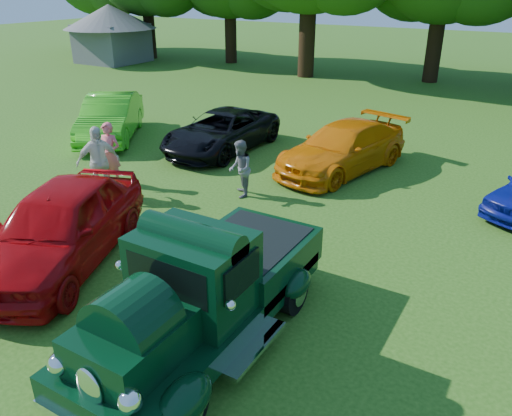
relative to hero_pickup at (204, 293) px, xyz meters
The scene contains 10 objects.
ground 1.96m from the hero_pickup, 162.66° to the left, with size 120.00×120.00×0.00m, color #245113.
hero_pickup is the anchor object (origin of this frame).
red_convertible 4.01m from the hero_pickup, behind, with size 1.99×4.94×1.68m, color #A3070A.
back_car_lime 12.36m from the hero_pickup, 142.24° to the left, with size 1.67×4.80×1.58m, color #38C31A.
back_car_black 10.04m from the hero_pickup, 122.66° to the left, with size 2.25×4.88×1.36m, color black.
back_car_orange 8.74m from the hero_pickup, 97.10° to the left, with size 2.02×4.97×1.44m, color orange.
spectator_pink 7.63m from the hero_pickup, 146.48° to the left, with size 0.66×0.43×1.81m, color #ED616C.
spectator_grey 6.00m from the hero_pickup, 116.80° to the left, with size 0.76×0.59×1.56m, color slate.
spectator_white 6.87m from the hero_pickup, 150.21° to the left, with size 1.15×0.48×1.96m, color silver.
gazebo 32.03m from the hero_pickup, 137.72° to the left, with size 6.40×6.40×3.90m.
Camera 1 is at (5.76, -5.83, 5.41)m, focal length 35.00 mm.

